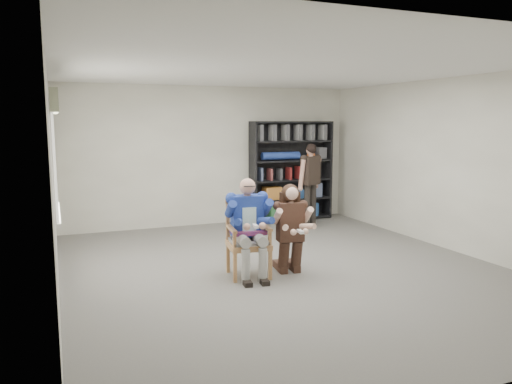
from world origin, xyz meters
name	(u,v)px	position (x,y,z in m)	size (l,w,h in m)	color
room_shell	(286,172)	(0.00, 0.00, 1.40)	(6.00, 7.00, 2.80)	beige
floor	(285,269)	(0.00, 0.00, 0.00)	(6.00, 7.00, 0.01)	slate
window_left	(56,156)	(-2.95, 1.00, 1.63)	(0.16, 2.00, 1.75)	white
armchair	(249,239)	(-0.59, -0.08, 0.52)	(0.60, 0.58, 1.04)	#AB6643
seated_man	(248,227)	(-0.59, -0.08, 0.68)	(0.58, 0.81, 1.35)	navy
kneeling_woman	(291,230)	(-0.01, -0.20, 0.62)	(0.52, 0.83, 1.24)	#3B1E1A
bookshelf	(291,171)	(1.70, 3.28, 1.05)	(1.80, 0.38, 2.10)	black
standing_man	(310,186)	(1.68, 2.37, 0.84)	(0.52, 0.29, 1.67)	black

